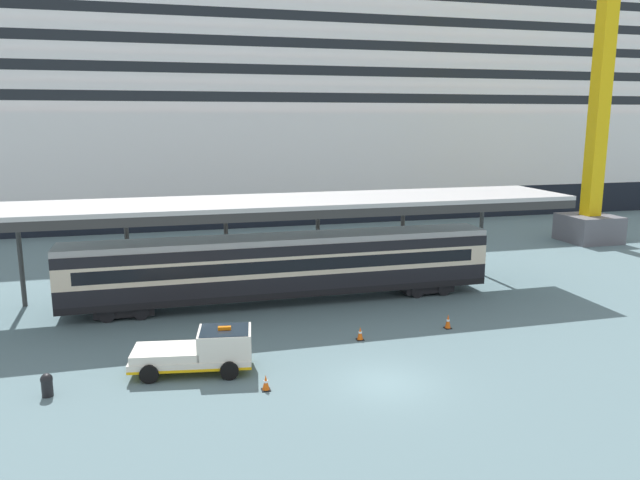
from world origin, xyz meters
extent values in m
plane|color=slate|center=(0.00, 0.00, 0.00)|extent=(400.00, 400.00, 0.00)
cube|color=black|center=(-9.98, 53.15, 1.73)|extent=(159.86, 29.87, 3.47)
cube|color=white|center=(-9.98, 53.15, 7.51)|extent=(159.86, 29.87, 8.09)
cube|color=white|center=(-9.98, 53.15, 12.92)|extent=(147.07, 27.48, 2.73)
cube|color=black|center=(-9.98, 39.46, 13.05)|extent=(140.68, 0.12, 0.98)
cube|color=white|center=(-9.98, 53.15, 15.65)|extent=(141.19, 26.38, 2.73)
cube|color=black|center=(-9.98, 40.01, 15.78)|extent=(135.05, 0.12, 0.98)
cube|color=white|center=(-9.98, 53.15, 18.38)|extent=(135.31, 25.28, 2.73)
cube|color=black|center=(-9.98, 40.56, 18.51)|extent=(129.43, 0.12, 0.98)
cube|color=white|center=(-9.98, 53.15, 21.11)|extent=(129.43, 24.18, 2.73)
cube|color=black|center=(-9.98, 41.11, 21.24)|extent=(123.80, 0.12, 0.98)
cube|color=white|center=(-9.98, 53.15, 23.84)|extent=(123.54, 23.08, 2.73)
cube|color=#B4B4B4|center=(-1.85, 12.73, 6.09)|extent=(35.90, 6.34, 0.25)
cube|color=#303030|center=(-1.85, 9.67, 5.71)|extent=(35.90, 0.20, 0.50)
cylinder|color=#303030|center=(-16.81, 15.50, 2.98)|extent=(0.28, 0.28, 5.96)
cylinder|color=#303030|center=(-10.83, 15.50, 2.98)|extent=(0.28, 0.28, 5.96)
cylinder|color=#303030|center=(-4.85, 15.50, 2.98)|extent=(0.28, 0.28, 5.96)
cylinder|color=#303030|center=(1.14, 15.50, 2.98)|extent=(0.28, 0.28, 5.96)
cylinder|color=#303030|center=(7.12, 15.50, 2.98)|extent=(0.28, 0.28, 5.96)
cylinder|color=#303030|center=(13.11, 15.50, 2.98)|extent=(0.28, 0.28, 5.96)
cube|color=black|center=(-1.85, 12.23, 0.85)|extent=(25.34, 2.80, 0.40)
cube|color=black|center=(-1.85, 12.23, 1.50)|extent=(25.34, 2.80, 0.90)
cube|color=beige|center=(-1.85, 12.23, 2.55)|extent=(25.34, 2.80, 1.20)
cube|color=black|center=(-1.85, 10.86, 2.60)|extent=(23.31, 0.08, 0.72)
cube|color=black|center=(-1.85, 12.23, 3.45)|extent=(25.34, 2.80, 0.60)
cube|color=#AFAFAF|center=(-1.85, 12.23, 3.93)|extent=(25.34, 2.69, 0.36)
cube|color=black|center=(-10.98, 12.23, 0.45)|extent=(3.20, 2.35, 0.50)
cylinder|color=black|center=(-11.88, 11.06, 0.42)|extent=(0.84, 0.12, 0.84)
cylinder|color=black|center=(-10.08, 11.06, 0.42)|extent=(0.84, 0.12, 0.84)
cube|color=black|center=(7.27, 12.23, 0.45)|extent=(3.20, 2.35, 0.50)
cylinder|color=black|center=(6.37, 11.06, 0.42)|extent=(0.84, 0.12, 0.84)
cylinder|color=black|center=(8.17, 11.06, 0.42)|extent=(0.84, 0.12, 0.84)
cube|color=silver|center=(-7.78, 3.26, 0.58)|extent=(5.44, 2.77, 0.36)
cube|color=#F2B20C|center=(-7.78, 3.26, 0.45)|extent=(5.45, 2.79, 0.12)
cube|color=silver|center=(-6.34, 3.03, 1.31)|extent=(2.55, 2.25, 1.10)
cube|color=#19232D|center=(-6.34, 3.03, 1.66)|extent=(2.34, 2.14, 0.44)
cube|color=orange|center=(-6.34, 3.03, 1.94)|extent=(0.58, 0.28, 0.16)
cube|color=silver|center=(-8.81, 3.41, 0.94)|extent=(3.17, 2.34, 0.36)
cylinder|color=black|center=(-5.98, 3.99, 0.40)|extent=(0.83, 0.37, 0.80)
cylinder|color=black|center=(-6.29, 2.01, 0.40)|extent=(0.83, 0.37, 0.80)
cylinder|color=black|center=(-9.27, 4.50, 0.40)|extent=(0.83, 0.37, 0.80)
cylinder|color=black|center=(-9.58, 2.52, 0.40)|extent=(0.83, 0.37, 0.80)
cube|color=black|center=(5.63, 5.48, 0.02)|extent=(0.36, 0.36, 0.04)
cone|color=#EA590F|center=(5.63, 5.48, 0.41)|extent=(0.30, 0.30, 0.74)
cylinder|color=white|center=(5.63, 5.48, 0.45)|extent=(0.17, 0.17, 0.10)
cube|color=black|center=(0.59, 5.05, 0.02)|extent=(0.36, 0.36, 0.04)
cone|color=#EA590F|center=(0.59, 5.05, 0.37)|extent=(0.30, 0.30, 0.66)
cylinder|color=white|center=(0.59, 5.05, 0.40)|extent=(0.17, 0.17, 0.09)
cube|color=black|center=(-4.97, 0.58, 0.02)|extent=(0.36, 0.36, 0.04)
cone|color=#EA590F|center=(-4.97, 0.58, 0.35)|extent=(0.30, 0.30, 0.62)
cylinder|color=white|center=(-4.97, 0.58, 0.38)|extent=(0.17, 0.17, 0.09)
cube|color=#595960|center=(28.53, 23.47, 1.20)|extent=(4.40, 4.40, 2.40)
cube|color=#E5B20C|center=(28.53, 23.47, 20.43)|extent=(1.30, 1.30, 36.06)
cylinder|color=black|center=(-13.50, 2.29, 0.35)|extent=(0.44, 0.44, 0.70)
sphere|color=black|center=(-13.50, 2.29, 0.72)|extent=(0.48, 0.48, 0.48)
camera|label=1|loc=(-8.78, -22.30, 10.88)|focal=34.05mm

